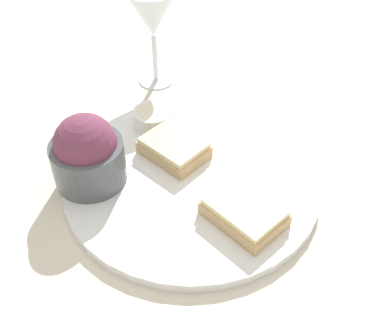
{
  "coord_description": "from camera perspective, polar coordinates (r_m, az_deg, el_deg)",
  "views": [
    {
      "loc": [
        0.18,
        -0.43,
        0.48
      ],
      "look_at": [
        0.0,
        0.0,
        0.03
      ],
      "focal_mm": 45.0,
      "sensor_mm": 36.0,
      "label": 1
    }
  ],
  "objects": [
    {
      "name": "cheese_toast_near",
      "position": [
        0.6,
        6.21,
        -5.66
      ],
      "size": [
        0.11,
        0.1,
        0.03
      ],
      "color": "tan",
      "rests_on": "dinner_plate"
    },
    {
      "name": "cheese_toast_far",
      "position": [
        0.68,
        -2.15,
        1.97
      ],
      "size": [
        0.11,
        0.09,
        0.03
      ],
      "color": "tan",
      "rests_on": "dinner_plate"
    },
    {
      "name": "sauce_ramekin",
      "position": [
        0.73,
        -4.68,
        5.6
      ],
      "size": [
        0.06,
        0.06,
        0.03
      ],
      "color": "white",
      "rests_on": "dinner_plate"
    },
    {
      "name": "ground_plane",
      "position": [
        0.67,
        0.0,
        -2.12
      ],
      "size": [
        4.0,
        4.0,
        0.0
      ],
      "primitive_type": "plane",
      "color": "beige"
    },
    {
      "name": "wine_glass",
      "position": [
        0.8,
        -4.71,
        17.09
      ],
      "size": [
        0.08,
        0.08,
        0.16
      ],
      "color": "silver",
      "rests_on": "ground_plane"
    },
    {
      "name": "salad_bowl",
      "position": [
        0.64,
        -12.33,
        1.29
      ],
      "size": [
        0.1,
        0.1,
        0.1
      ],
      "color": "#4C5156",
      "rests_on": "dinner_plate"
    },
    {
      "name": "dinner_plate",
      "position": [
        0.66,
        0.0,
        -1.7
      ],
      "size": [
        0.35,
        0.35,
        0.01
      ],
      "color": "white",
      "rests_on": "ground_plane"
    }
  ]
}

